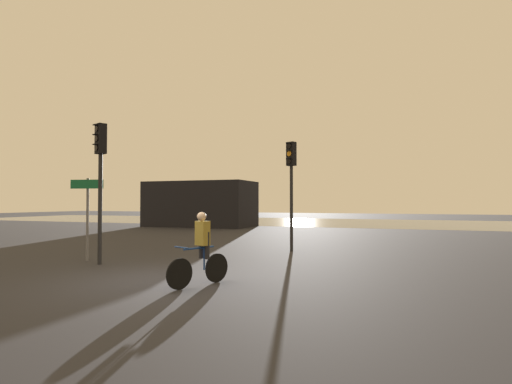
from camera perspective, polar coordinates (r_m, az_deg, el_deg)
name	(u,v)px	position (r m, az deg, el deg)	size (l,w,h in m)	color
ground_plane	(163,280)	(9.90, -13.20, -12.14)	(120.00, 120.00, 0.00)	#28282D
water_strip	(342,222)	(37.56, 12.17, -4.26)	(80.00, 16.00, 0.01)	slate
distant_building	(200,204)	(30.82, -7.96, -1.72)	(8.05, 4.00, 3.41)	black
traffic_light_near_left	(100,166)	(12.75, -21.35, 3.48)	(0.39, 0.41, 4.18)	black
traffic_light_center	(291,175)	(15.12, 5.06, 2.46)	(0.39, 0.41, 4.12)	black
direction_sign_post	(87,207)	(13.62, -22.96, -1.96)	(1.08, 0.26, 2.60)	slate
cyclist	(201,248)	(9.00, -7.83, -7.96)	(0.73, 1.60, 1.62)	black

